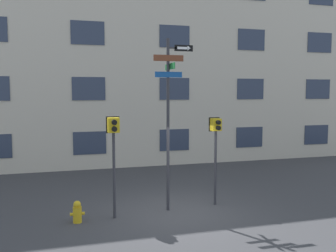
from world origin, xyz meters
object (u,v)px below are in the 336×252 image
(pedestrian_signal_left, at_px, (114,139))
(pedestrian_signal_right, at_px, (216,138))
(fire_hydrant, at_px, (77,212))
(street_sign_pole, at_px, (170,109))

(pedestrian_signal_left, relative_size, pedestrian_signal_right, 1.04)
(pedestrian_signal_left, xyz_separation_m, fire_hydrant, (-1.02, -0.08, -1.95))
(pedestrian_signal_right, bearing_deg, street_sign_pole, -175.43)
(street_sign_pole, distance_m, pedestrian_signal_left, 1.88)
(fire_hydrant, bearing_deg, pedestrian_signal_right, 6.27)
(pedestrian_signal_left, bearing_deg, street_sign_pole, 8.79)
(pedestrian_signal_right, bearing_deg, pedestrian_signal_left, -173.20)
(street_sign_pole, height_order, pedestrian_signal_left, street_sign_pole)
(fire_hydrant, bearing_deg, pedestrian_signal_left, 4.60)
(street_sign_pole, bearing_deg, pedestrian_signal_right, 4.57)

